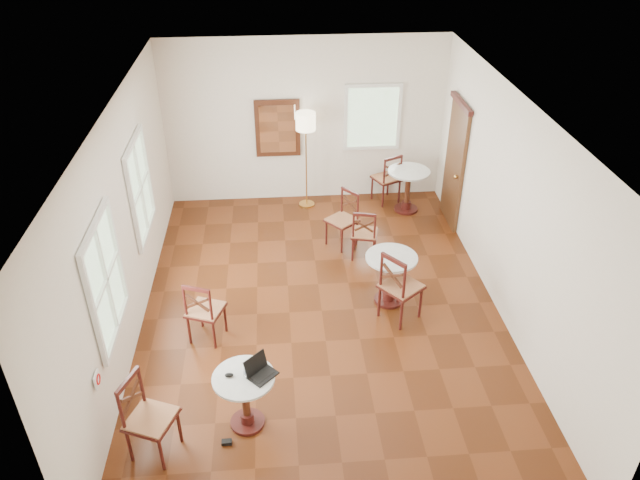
# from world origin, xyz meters

# --- Properties ---
(ground) EXTENTS (7.00, 7.00, 0.00)m
(ground) POSITION_xyz_m (0.00, 0.00, 0.00)
(ground) COLOR #57260F
(ground) RESTS_ON ground
(room_shell) EXTENTS (5.02, 7.02, 3.01)m
(room_shell) POSITION_xyz_m (-0.06, 0.27, 1.89)
(room_shell) COLOR silver
(room_shell) RESTS_ON ground
(cafe_table_near) EXTENTS (0.68, 0.68, 0.72)m
(cafe_table_near) POSITION_xyz_m (-1.01, -1.95, 0.45)
(cafe_table_near) COLOR #421410
(cafe_table_near) RESTS_ON ground
(cafe_table_mid) EXTENTS (0.73, 0.73, 0.77)m
(cafe_table_mid) POSITION_xyz_m (0.99, 0.15, 0.48)
(cafe_table_mid) COLOR #421410
(cafe_table_mid) RESTS_ON ground
(cafe_table_back) EXTENTS (0.75, 0.75, 0.79)m
(cafe_table_back) POSITION_xyz_m (1.79, 2.81, 0.49)
(cafe_table_back) COLOR #421410
(cafe_table_back) RESTS_ON ground
(chair_near_a) EXTENTS (0.56, 0.56, 0.94)m
(chair_near_a) POSITION_xyz_m (-1.57, -0.45, 0.47)
(chair_near_a) COLOR #421410
(chair_near_a) RESTS_ON ground
(chair_near_b) EXTENTS (0.60, 0.60, 1.00)m
(chair_near_b) POSITION_xyz_m (-2.00, -2.24, 0.50)
(chair_near_b) COLOR #421410
(chair_near_b) RESTS_ON ground
(chair_mid_a) EXTENTS (0.49, 0.49, 0.88)m
(chair_mid_a) POSITION_xyz_m (0.79, 1.34, 0.44)
(chair_mid_a) COLOR #421410
(chair_mid_a) RESTS_ON ground
(chair_mid_b) EXTENTS (0.69, 0.69, 1.07)m
(chair_mid_b) POSITION_xyz_m (1.04, -0.23, 0.53)
(chair_mid_b) COLOR #421410
(chair_mid_b) RESTS_ON ground
(chair_back_a) EXTENTS (0.59, 0.59, 0.96)m
(chair_back_a) POSITION_xyz_m (1.48, 3.17, 0.48)
(chair_back_a) COLOR #421410
(chair_back_a) RESTS_ON ground
(chair_back_b) EXTENTS (0.61, 0.61, 0.94)m
(chair_back_b) POSITION_xyz_m (0.50, 1.75, 0.47)
(chair_back_b) COLOR #421410
(chair_back_b) RESTS_ON ground
(floor_lamp) EXTENTS (0.35, 0.35, 1.79)m
(floor_lamp) POSITION_xyz_m (-0.02, 3.15, 1.52)
(floor_lamp) COLOR #BF8C3F
(floor_lamp) RESTS_ON ground
(laptop) EXTENTS (0.38, 0.38, 0.21)m
(laptop) POSITION_xyz_m (-0.83, -1.93, 0.78)
(laptop) COLOR black
(laptop) RESTS_ON cafe_table_near
(mouse) EXTENTS (0.10, 0.06, 0.04)m
(mouse) POSITION_xyz_m (-1.16, -1.93, 0.74)
(mouse) COLOR black
(mouse) RESTS_ON cafe_table_near
(navy_mug) EXTENTS (0.11, 0.07, 0.09)m
(navy_mug) POSITION_xyz_m (-0.95, -1.88, 0.77)
(navy_mug) COLOR black
(navy_mug) RESTS_ON cafe_table_near
(water_glass) EXTENTS (0.05, 0.05, 0.09)m
(water_glass) POSITION_xyz_m (-0.98, -1.93, 0.77)
(water_glass) COLOR white
(water_glass) RESTS_ON cafe_table_near
(power_adapter) EXTENTS (0.11, 0.07, 0.04)m
(power_adapter) POSITION_xyz_m (-1.23, -2.22, 0.02)
(power_adapter) COLOR black
(power_adapter) RESTS_ON ground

